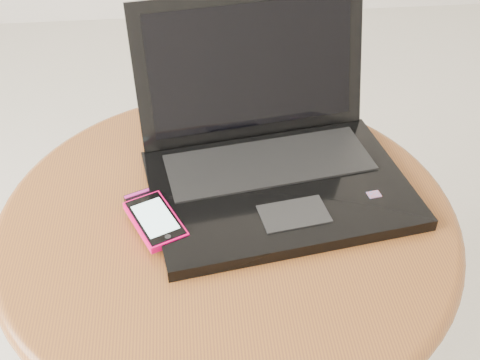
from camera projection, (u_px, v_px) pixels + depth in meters
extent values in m
cylinder|color=brown|center=(230.00, 324.00, 1.04)|extent=(0.11, 0.11, 0.47)
cylinder|color=brown|center=(228.00, 219.00, 0.88)|extent=(0.64, 0.64, 0.03)
torus|color=brown|center=(228.00, 219.00, 0.88)|extent=(0.67, 0.67, 0.03)
cube|color=black|center=(279.00, 189.00, 0.89)|extent=(0.41, 0.32, 0.02)
cube|color=black|center=(269.00, 162.00, 0.92)|extent=(0.33, 0.16, 0.00)
cube|color=black|center=(294.00, 214.00, 0.83)|extent=(0.10, 0.07, 0.00)
cube|color=red|center=(374.00, 194.00, 0.86)|extent=(0.02, 0.02, 0.00)
cube|color=black|center=(252.00, 66.00, 0.93)|extent=(0.37, 0.12, 0.23)
cube|color=black|center=(252.00, 67.00, 0.93)|extent=(0.33, 0.10, 0.19)
cube|color=black|center=(158.00, 215.00, 0.85)|extent=(0.10, 0.13, 0.01)
cube|color=#C2238A|center=(144.00, 191.00, 0.88)|extent=(0.06, 0.03, 0.00)
cube|color=#FF0460|center=(155.00, 221.00, 0.83)|extent=(0.09, 0.12, 0.01)
cube|color=black|center=(155.00, 218.00, 0.82)|extent=(0.09, 0.11, 0.00)
cube|color=silver|center=(155.00, 217.00, 0.82)|extent=(0.07, 0.08, 0.00)
cylinder|color=black|center=(168.00, 237.00, 0.79)|extent=(0.01, 0.01, 0.00)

